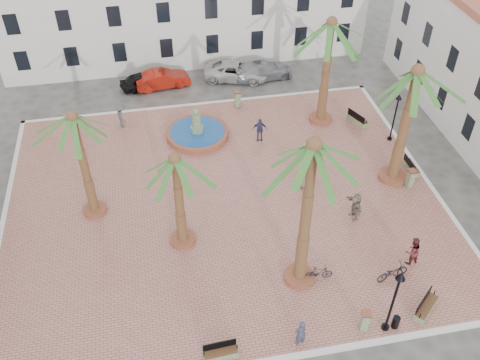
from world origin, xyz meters
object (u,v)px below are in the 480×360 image
(bollard_se, at_px, (365,320))
(bollard_e, at_px, (411,178))
(bench_e, at_px, (411,167))
(pedestrian_fountain_a, at_px, (304,178))
(bollard_n, at_px, (238,99))
(bicycle_b, at_px, (319,273))
(palm_e, at_px, (414,86))
(litter_bin, at_px, (396,322))
(bicycle_a, at_px, (393,272))
(car_white, at_px, (236,71))
(bench_se, at_px, (426,307))
(pedestrian_east, at_px, (355,206))
(bench_s, at_px, (221,353))
(lamppost_s, at_px, (396,292))
(cyclist_b, at_px, (412,251))
(car_black, at_px, (143,80))
(palm_nw, at_px, (75,129))
(cyclist_a, at_px, (301,333))
(palm_ne, at_px, (330,35))
(pedestrian_north, at_px, (121,116))
(car_silver, at_px, (263,70))
(palm_s, at_px, (312,162))
(fountain, at_px, (197,133))
(car_red, at_px, (163,79))
(lamppost_e, at_px, (396,110))
(palm_sw, at_px, (176,170))

(bollard_se, bearing_deg, bollard_e, 54.80)
(bench_e, height_order, pedestrian_fountain_a, pedestrian_fountain_a)
(bollard_n, bearing_deg, bicycle_b, -86.25)
(palm_e, bearing_deg, bollard_e, -54.19)
(litter_bin, bearing_deg, bicycle_a, 70.18)
(bollard_se, distance_m, litter_bin, 1.57)
(bollard_e, distance_m, car_white, 17.37)
(bench_se, xyz_separation_m, pedestrian_east, (-1.20, 6.92, 0.63))
(bench_se, distance_m, bollard_se, 3.41)
(bench_s, distance_m, lamppost_s, 8.43)
(cyclist_b, xyz_separation_m, car_black, (-13.06, 21.26, -0.43))
(cyclist_b, relative_size, car_white, 0.35)
(palm_nw, distance_m, cyclist_a, 15.40)
(palm_ne, bearing_deg, pedestrian_north, 172.33)
(bench_e, height_order, car_silver, car_silver)
(cyclist_a, relative_size, cyclist_b, 0.92)
(bollard_se, distance_m, bicycle_a, 3.65)
(palm_ne, relative_size, bench_se, 4.56)
(palm_s, distance_m, litter_bin, 9.16)
(fountain, height_order, bollard_e, fountain)
(bollard_se, height_order, car_red, car_red)
(palm_ne, xyz_separation_m, bollard_n, (-5.63, 2.84, -5.95))
(palm_s, xyz_separation_m, bollard_se, (2.19, -3.55, -7.19))
(palm_ne, xyz_separation_m, bicycle_b, (-4.52, -14.03, -6.22))
(lamppost_e, height_order, cyclist_a, lamppost_e)
(palm_e, height_order, pedestrian_fountain_a, palm_e)
(bench_se, relative_size, car_black, 0.47)
(bollard_n, xyz_separation_m, litter_bin, (3.85, -20.40, -0.36))
(pedestrian_fountain_a, bearing_deg, car_silver, 65.92)
(bicycle_a, relative_size, pedestrian_east, 1.02)
(fountain, distance_m, bollard_e, 14.59)
(bicycle_b, bearing_deg, cyclist_b, -82.66)
(pedestrian_fountain_a, bearing_deg, litter_bin, -103.86)
(litter_bin, bearing_deg, palm_e, 67.56)
(bench_se, xyz_separation_m, lamppost_s, (-2.32, -0.57, 2.55))
(lamppost_e, height_order, cyclist_b, lamppost_e)
(fountain, relative_size, litter_bin, 6.23)
(fountain, relative_size, palm_nw, 0.62)
(pedestrian_east, relative_size, car_black, 0.49)
(cyclist_b, bearing_deg, bench_s, 8.94)
(bench_e, relative_size, lamppost_s, 0.39)
(litter_bin, relative_size, car_black, 0.19)
(car_white, bearing_deg, cyclist_b, -150.25)
(palm_sw, distance_m, bicycle_a, 12.36)
(bicycle_a, distance_m, car_silver, 21.78)
(cyclist_b, relative_size, bicycle_b, 1.23)
(pedestrian_north, distance_m, car_red, 6.14)
(bollard_se, bearing_deg, cyclist_b, 41.30)
(bicycle_b, relative_size, car_silver, 0.30)
(palm_s, relative_size, car_black, 2.48)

